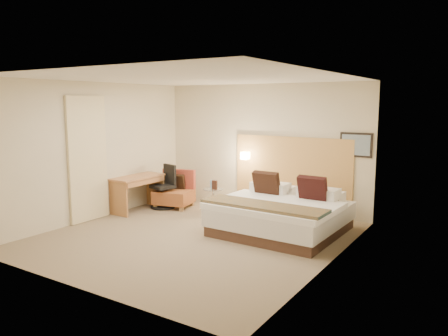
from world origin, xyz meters
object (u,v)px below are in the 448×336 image
Objects in this scene: side_table at (213,199)px; desk_chair at (165,190)px; bed at (282,214)px; desk at (138,184)px; lounge_chair at (175,192)px.

desk_chair is (-1.09, -0.29, 0.11)m from side_table.
side_table is 0.52× the size of desk_chair.
bed is 2.29× the size of desk_chair.
bed is 3.28m from desk.
bed is 2.40× the size of lounge_chair.
side_table is at bearing 5.72° from lounge_chair.
desk reaches higher than side_table.
desk_chair is at bearing 58.51° from desk.
lounge_chair reaches higher than side_table.
bed reaches higher than side_table.
lounge_chair is 0.96× the size of desk_chair.
lounge_chair is 0.96m from side_table.
bed is 2.86m from lounge_chair.
lounge_chair is at bearing 54.97° from desk_chair.
side_table is at bearing 14.81° from desk_chair.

